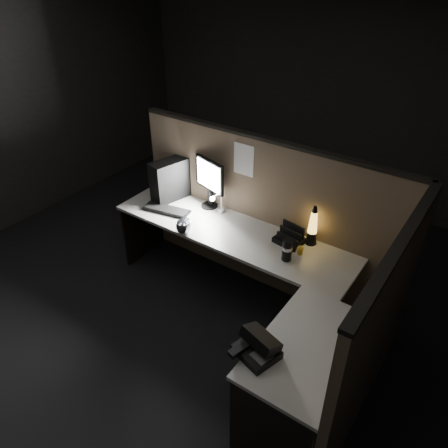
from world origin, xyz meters
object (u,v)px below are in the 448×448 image
Objects in this scene: monitor at (210,179)px; keyboard at (167,210)px; pc_tower at (170,180)px; desk_phone at (257,346)px; lava_lamp at (312,228)px.

monitor reaches higher than keyboard.
keyboard is at bearing -46.07° from pc_tower.
keyboard is (0.13, -0.22, -0.19)m from pc_tower.
monitor is 1.60× the size of desk_phone.
lava_lamp is 1.30m from desk_phone.
lava_lamp reaches higher than keyboard.
lava_lamp is 1.20× the size of desk_phone.
keyboard is 1.87m from desk_phone.
monitor is at bearing 152.41° from desk_phone.
pc_tower is at bearing 108.06° from keyboard.
lava_lamp is at bearing 117.35° from desk_phone.
pc_tower reaches higher than keyboard.
pc_tower reaches higher than desk_phone.
desk_phone is (1.32, -1.28, -0.24)m from monitor.
lava_lamp is (1.08, -0.01, -0.14)m from monitor.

